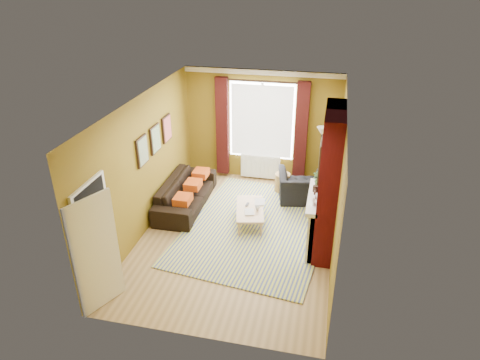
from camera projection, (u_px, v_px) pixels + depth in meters
The scene contains 12 objects.
ground at pixel (237, 235), 8.80m from camera, with size 5.50×5.50×0.00m, color olive.
room_walls at pixel (272, 172), 8.31m from camera, with size 3.82×5.54×2.83m.
striped_rug at pixel (257, 227), 9.07m from camera, with size 3.29×4.23×0.02m.
sofa at pixel (186, 193), 9.74m from camera, with size 2.22×0.87×0.65m, color black.
armchair at pixel (302, 187), 9.93m from camera, with size 1.10×0.96×0.72m, color black.
coffee_table at pixel (250, 210), 9.06m from camera, with size 0.79×1.22×0.37m.
wicker_stool at pixel (282, 183), 10.40m from camera, with size 0.49×0.49×0.47m.
floor_lamp at pixel (321, 142), 9.79m from camera, with size 0.28×0.28×1.70m.
book_a at pixel (245, 212), 8.87m from camera, with size 0.19×0.26×0.02m, color #999999.
book_b at pixel (255, 202), 9.25m from camera, with size 0.22×0.30×0.02m, color #999999.
mug at pixel (257, 208), 8.95m from camera, with size 0.10×0.10×0.09m, color #999999.
tv_remote at pixel (247, 204), 9.16m from camera, with size 0.06×0.16×0.02m.
Camera 1 is at (1.64, -7.15, 4.99)m, focal length 32.00 mm.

